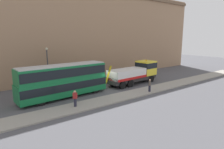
{
  "coord_description": "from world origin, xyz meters",
  "views": [
    {
      "loc": [
        -14.95,
        -21.34,
        7.18
      ],
      "look_at": [
        1.09,
        0.01,
        2.0
      ],
      "focal_mm": 30.27,
      "sensor_mm": 36.0,
      "label": 1
    }
  ],
  "objects_px": {
    "double_decker_bus": "(64,79)",
    "pedestrian_bystander": "(150,85)",
    "street_lamp": "(48,64)",
    "pedestrian_onlooker": "(75,99)",
    "recovery_tow_truck": "(135,73)"
  },
  "relations": [
    {
      "from": "pedestrian_onlooker",
      "to": "recovery_tow_truck",
      "type": "bearing_deg",
      "value": -12.73
    },
    {
      "from": "pedestrian_onlooker",
      "to": "street_lamp",
      "type": "distance_m",
      "value": 10.51
    },
    {
      "from": "recovery_tow_truck",
      "to": "pedestrian_onlooker",
      "type": "height_order",
      "value": "recovery_tow_truck"
    },
    {
      "from": "recovery_tow_truck",
      "to": "pedestrian_bystander",
      "type": "height_order",
      "value": "recovery_tow_truck"
    },
    {
      "from": "pedestrian_bystander",
      "to": "street_lamp",
      "type": "bearing_deg",
      "value": 4.78
    },
    {
      "from": "double_decker_bus",
      "to": "pedestrian_bystander",
      "type": "bearing_deg",
      "value": -30.55
    },
    {
      "from": "recovery_tow_truck",
      "to": "double_decker_bus",
      "type": "height_order",
      "value": "double_decker_bus"
    },
    {
      "from": "double_decker_bus",
      "to": "pedestrian_onlooker",
      "type": "xyz_separation_m",
      "value": [
        -0.58,
        -4.05,
        -1.25
      ]
    },
    {
      "from": "double_decker_bus",
      "to": "pedestrian_onlooker",
      "type": "relative_size",
      "value": 6.53
    },
    {
      "from": "double_decker_bus",
      "to": "street_lamp",
      "type": "height_order",
      "value": "street_lamp"
    },
    {
      "from": "recovery_tow_truck",
      "to": "pedestrian_bystander",
      "type": "distance_m",
      "value": 5.41
    },
    {
      "from": "street_lamp",
      "to": "double_decker_bus",
      "type": "bearing_deg",
      "value": -90.99
    },
    {
      "from": "pedestrian_onlooker",
      "to": "street_lamp",
      "type": "relative_size",
      "value": 0.29
    },
    {
      "from": "pedestrian_onlooker",
      "to": "pedestrian_bystander",
      "type": "relative_size",
      "value": 1.0
    },
    {
      "from": "pedestrian_bystander",
      "to": "street_lamp",
      "type": "relative_size",
      "value": 0.29
    }
  ]
}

